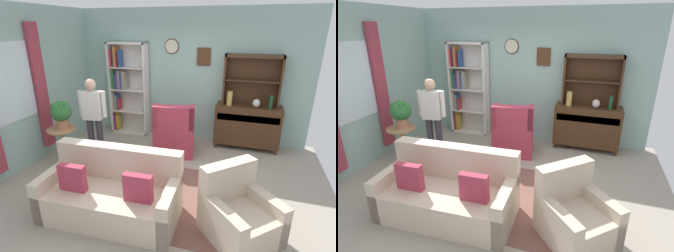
% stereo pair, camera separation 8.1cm
% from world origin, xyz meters
% --- Properties ---
extents(ground_plane, '(5.40, 4.60, 0.02)m').
position_xyz_m(ground_plane, '(0.00, 0.00, -0.01)').
color(ground_plane, '#9E9384').
extents(wall_back, '(5.00, 0.09, 2.80)m').
position_xyz_m(wall_back, '(-0.00, 2.13, 1.41)').
color(wall_back, '#93B7AD').
rests_on(wall_back, ground_plane).
extents(wall_left, '(0.16, 4.20, 2.80)m').
position_xyz_m(wall_left, '(-2.52, -0.03, 1.40)').
color(wall_left, '#93B7AD').
rests_on(wall_left, ground_plane).
extents(area_rug, '(2.29, 1.82, 0.01)m').
position_xyz_m(area_rug, '(0.20, -0.30, 0.00)').
color(area_rug, brown).
rests_on(area_rug, ground_plane).
extents(bookshelf, '(0.90, 0.30, 2.10)m').
position_xyz_m(bookshelf, '(-1.47, 1.94, 1.09)').
color(bookshelf, silver).
rests_on(bookshelf, ground_plane).
extents(sideboard, '(1.30, 0.45, 0.92)m').
position_xyz_m(sideboard, '(1.30, 1.86, 0.51)').
color(sideboard, '#422816').
rests_on(sideboard, ground_plane).
extents(sideboard_hutch, '(1.10, 0.26, 1.00)m').
position_xyz_m(sideboard_hutch, '(1.30, 1.97, 1.56)').
color(sideboard_hutch, '#422816').
rests_on(sideboard_hutch, sideboard).
extents(vase_tall, '(0.11, 0.11, 0.29)m').
position_xyz_m(vase_tall, '(0.91, 1.78, 1.06)').
color(vase_tall, tan).
rests_on(vase_tall, sideboard).
extents(vase_round, '(0.15, 0.15, 0.17)m').
position_xyz_m(vase_round, '(1.43, 1.79, 1.01)').
color(vase_round, beige).
rests_on(vase_round, sideboard).
extents(bottle_wine, '(0.07, 0.07, 0.27)m').
position_xyz_m(bottle_wine, '(1.69, 1.77, 1.05)').
color(bottle_wine, '#194223').
rests_on(bottle_wine, sideboard).
extents(couch_floral, '(1.84, 0.93, 0.90)m').
position_xyz_m(couch_floral, '(-0.35, -0.89, 0.31)').
color(couch_floral, beige).
rests_on(couch_floral, ground_plane).
extents(armchair_floral, '(1.08, 1.08, 0.88)m').
position_xyz_m(armchair_floral, '(1.30, -0.79, 0.29)').
color(armchair_floral, beige).
rests_on(armchair_floral, ground_plane).
extents(wingback_chair, '(0.92, 0.94, 1.05)m').
position_xyz_m(wingback_chair, '(-0.07, 1.16, 0.38)').
color(wingback_chair, '#A33347').
rests_on(wingback_chair, ground_plane).
extents(plant_stand, '(0.52, 0.52, 0.69)m').
position_xyz_m(plant_stand, '(-1.91, 0.16, 0.42)').
color(plant_stand, '#A87F56').
rests_on(plant_stand, ground_plane).
extents(potted_plant_large, '(0.37, 0.37, 0.51)m').
position_xyz_m(potted_plant_large, '(-1.88, 0.17, 0.99)').
color(potted_plant_large, '#AD6B4C').
rests_on(potted_plant_large, plant_stand).
extents(potted_plant_small, '(0.25, 0.25, 0.35)m').
position_xyz_m(potted_plant_small, '(-1.60, 0.52, 0.20)').
color(potted_plant_small, gray).
rests_on(potted_plant_small, ground_plane).
extents(person_reading, '(0.53, 0.25, 1.56)m').
position_xyz_m(person_reading, '(-1.43, 0.47, 0.91)').
color(person_reading, '#38333D').
rests_on(person_reading, ground_plane).
extents(coffee_table, '(0.80, 0.50, 0.42)m').
position_xyz_m(coffee_table, '(-0.37, -0.15, 0.35)').
color(coffee_table, '#422816').
rests_on(coffee_table, ground_plane).
extents(book_stack, '(0.17, 0.15, 0.10)m').
position_xyz_m(book_stack, '(-0.43, -0.24, 0.47)').
color(book_stack, gray).
rests_on(book_stack, coffee_table).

